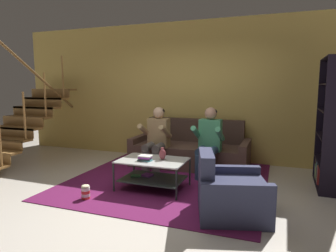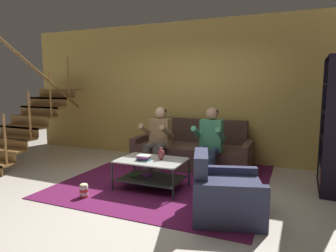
# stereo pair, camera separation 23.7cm
# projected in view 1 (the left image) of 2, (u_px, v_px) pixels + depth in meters

# --- Properties ---
(ground) EXTENTS (16.80, 16.80, 0.00)m
(ground) POSITION_uv_depth(u_px,v_px,m) (146.00, 197.00, 4.26)
(ground) COLOR beige
(back_partition) EXTENTS (8.40, 0.12, 2.90)m
(back_partition) POSITION_uv_depth(u_px,v_px,m) (193.00, 91.00, 6.35)
(back_partition) COLOR tan
(back_partition) RESTS_ON ground
(staircase_run) EXTENTS (1.07, 2.22, 2.42)m
(staircase_run) POSITION_uv_depth(u_px,v_px,m) (22.00, 121.00, 6.10)
(staircase_run) COLOR olive
(staircase_run) RESTS_ON ground
(couch) EXTENTS (2.25, 0.95, 0.90)m
(couch) POSITION_uv_depth(u_px,v_px,m) (190.00, 151.00, 5.90)
(couch) COLOR #4F382F
(couch) RESTS_ON ground
(person_seated_left) EXTENTS (0.50, 0.58, 1.18)m
(person_seated_left) POSITION_uv_depth(u_px,v_px,m) (157.00, 137.00, 5.49)
(person_seated_left) COLOR #544E4A
(person_seated_left) RESTS_ON ground
(person_seated_right) EXTENTS (0.50, 0.58, 1.20)m
(person_seated_right) POSITION_uv_depth(u_px,v_px,m) (209.00, 139.00, 5.16)
(person_seated_right) COLOR navy
(person_seated_right) RESTS_ON ground
(coffee_table) EXTENTS (1.01, 0.69, 0.46)m
(coffee_table) POSITION_uv_depth(u_px,v_px,m) (152.00, 169.00, 4.56)
(coffee_table) COLOR beige
(coffee_table) RESTS_ON ground
(area_rug) EXTENTS (3.13, 3.44, 0.01)m
(area_rug) POSITION_uv_depth(u_px,v_px,m) (172.00, 177.00, 5.15)
(area_rug) COLOR #601746
(area_rug) RESTS_ON ground
(vase) EXTENTS (0.10, 0.10, 0.19)m
(vase) POSITION_uv_depth(u_px,v_px,m) (162.00, 154.00, 4.53)
(vase) COLOR brown
(vase) RESTS_ON coffee_table
(book_stack) EXTENTS (0.22, 0.18, 0.08)m
(book_stack) POSITION_uv_depth(u_px,v_px,m) (145.00, 158.00, 4.48)
(book_stack) COLOR teal
(book_stack) RESTS_ON coffee_table
(bookshelf) EXTENTS (0.37, 1.07, 1.99)m
(bookshelf) POSITION_uv_depth(u_px,v_px,m) (334.00, 136.00, 4.63)
(bookshelf) COLOR black
(bookshelf) RESTS_ON ground
(armchair) EXTENTS (1.01, 1.04, 0.78)m
(armchair) POSITION_uv_depth(u_px,v_px,m) (230.00, 194.00, 3.64)
(armchair) COLOR #30334F
(armchair) RESTS_ON ground
(popcorn_tub) EXTENTS (0.12, 0.12, 0.21)m
(popcorn_tub) POSITION_uv_depth(u_px,v_px,m) (86.00, 192.00, 4.16)
(popcorn_tub) COLOR red
(popcorn_tub) RESTS_ON ground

